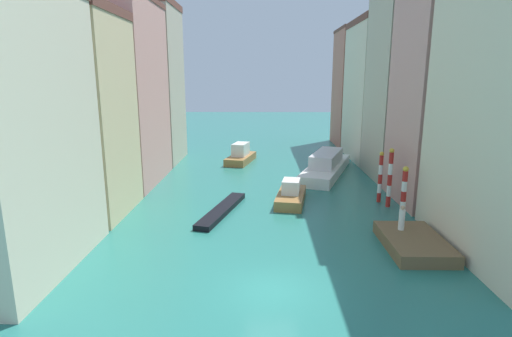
{
  "coord_description": "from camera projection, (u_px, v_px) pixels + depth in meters",
  "views": [
    {
      "loc": [
        -0.45,
        -17.08,
        9.72
      ],
      "look_at": [
        -1.06,
        19.34,
        1.5
      ],
      "focal_mm": 28.15,
      "sensor_mm": 36.0,
      "label": 1
    }
  ],
  "objects": [
    {
      "name": "ground_plane",
      "position": [
        267.0,
        172.0,
        42.69
      ],
      "size": [
        154.0,
        154.0,
        0.0
      ],
      "primitive_type": "plane",
      "color": "#28756B"
    },
    {
      "name": "building_left_1",
      "position": [
        77.0,
        114.0,
        28.15
      ],
      "size": [
        6.47,
        7.41,
        14.49
      ],
      "color": "beige",
      "rests_on": "ground"
    },
    {
      "name": "building_left_2",
      "position": [
        121.0,
        92.0,
        36.85
      ],
      "size": [
        6.47,
        10.8,
        16.85
      ],
      "color": "tan",
      "rests_on": "ground"
    },
    {
      "name": "building_left_3",
      "position": [
        151.0,
        84.0,
        46.5
      ],
      "size": [
        6.47,
        8.62,
        18.15
      ],
      "color": "#BCB299",
      "rests_on": "ground"
    },
    {
      "name": "building_right_1",
      "position": [
        446.0,
        81.0,
        30.37
      ],
      "size": [
        6.47,
        7.74,
        18.94
      ],
      "color": "tan",
      "rests_on": "ground"
    },
    {
      "name": "building_right_2",
      "position": [
        409.0,
        72.0,
        38.17
      ],
      "size": [
        6.47,
        8.2,
        20.48
      ],
      "color": "#BCB299",
      "rests_on": "ground"
    },
    {
      "name": "building_right_3",
      "position": [
        379.0,
        91.0,
        48.1
      ],
      "size": [
        6.47,
        11.3,
        16.49
      ],
      "color": "beige",
      "rests_on": "ground"
    },
    {
      "name": "building_right_4",
      "position": [
        359.0,
        88.0,
        58.24
      ],
      "size": [
        6.47,
        8.73,
        16.64
      ],
      "color": "#C6705B",
      "rests_on": "ground"
    },
    {
      "name": "waterfront_dock",
      "position": [
        414.0,
        243.0,
        23.33
      ],
      "size": [
        3.27,
        5.39,
        0.73
      ],
      "color": "brown",
      "rests_on": "ground"
    },
    {
      "name": "person_on_dock",
      "position": [
        402.0,
        219.0,
        24.22
      ],
      "size": [
        0.36,
        0.36,
        1.53
      ],
      "color": "white",
      "rests_on": "waterfront_dock"
    },
    {
      "name": "mooring_pole_0",
      "position": [
        404.0,
        193.0,
        27.54
      ],
      "size": [
        0.39,
        0.39,
        3.91
      ],
      "color": "red",
      "rests_on": "ground"
    },
    {
      "name": "mooring_pole_1",
      "position": [
        390.0,
        177.0,
        30.53
      ],
      "size": [
        0.37,
        0.37,
        4.6
      ],
      "color": "red",
      "rests_on": "ground"
    },
    {
      "name": "mooring_pole_2",
      "position": [
        380.0,
        176.0,
        31.81
      ],
      "size": [
        0.35,
        0.35,
        4.11
      ],
      "color": "red",
      "rests_on": "ground"
    },
    {
      "name": "vaporetto_white",
      "position": [
        326.0,
        165.0,
        41.45
      ],
      "size": [
        7.12,
        13.01,
        2.33
      ],
      "color": "white",
      "rests_on": "ground"
    },
    {
      "name": "gondola_black",
      "position": [
        222.0,
        210.0,
        29.68
      ],
      "size": [
        3.09,
        8.04,
        0.39
      ],
      "color": "black",
      "rests_on": "ground"
    },
    {
      "name": "motorboat_0",
      "position": [
        241.0,
        156.0,
        47.24
      ],
      "size": [
        3.6,
        6.36,
        2.29
      ],
      "color": "olive",
      "rests_on": "ground"
    },
    {
      "name": "motorboat_1",
      "position": [
        291.0,
        195.0,
        31.96
      ],
      "size": [
        2.89,
        5.55,
        1.88
      ],
      "color": "olive",
      "rests_on": "ground"
    }
  ]
}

